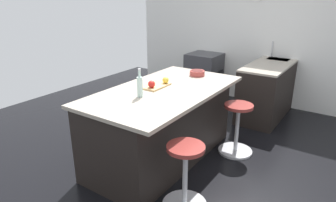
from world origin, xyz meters
name	(u,v)px	position (x,y,z in m)	size (l,w,h in m)	color
ground_plane	(174,157)	(0.00, 0.00, 0.00)	(7.04, 7.04, 0.00)	black
interior_partition_left	(255,31)	(-2.71, 0.00, 1.31)	(0.15, 4.94, 2.61)	silver
sink_cabinet	(273,85)	(-2.36, 0.52, 0.45)	(1.99, 0.60, 1.17)	black
oven_range	(204,75)	(-2.36, -0.83, 0.43)	(0.60, 0.61, 0.86)	#38383D
kitchen_island	(161,124)	(0.07, -0.14, 0.46)	(2.05, 1.11, 0.92)	black
stool_by_window	(237,130)	(-0.57, 0.59, 0.32)	(0.44, 0.44, 0.67)	#B7B7BC
stool_middle	(185,179)	(0.72, 0.59, 0.32)	(0.44, 0.44, 0.67)	#B7B7BC
cutting_board	(155,86)	(0.06, -0.25, 0.93)	(0.36, 0.24, 0.02)	tan
apple_red	(152,84)	(0.16, -0.22, 0.98)	(0.08, 0.08, 0.08)	red
apple_yellow	(166,80)	(-0.08, -0.18, 0.98)	(0.08, 0.08, 0.08)	gold
water_bottle	(140,86)	(0.45, -0.16, 1.04)	(0.06, 0.06, 0.31)	silver
fruit_bowl	(197,73)	(-0.67, -0.07, 0.96)	(0.20, 0.20, 0.07)	#993833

